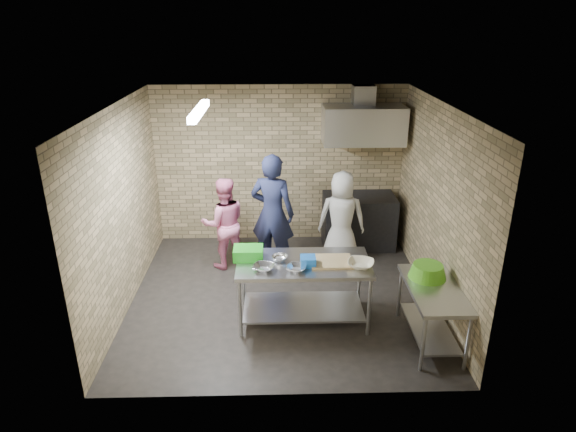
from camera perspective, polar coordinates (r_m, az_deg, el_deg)
The scene contains 26 objects.
floor at distance 7.21m, azimuth -0.76°, elevation -9.10°, with size 4.20×4.20×0.00m, color black.
ceiling at distance 6.25m, azimuth -0.89°, elevation 12.55°, with size 4.20×4.20×0.00m, color black.
back_wall at distance 8.51m, azimuth -1.01°, elevation 5.84°, with size 4.20×0.06×2.70m, color tan.
front_wall at distance 4.80m, azimuth -0.48°, elevation -7.75°, with size 4.20×0.06×2.70m, color tan.
left_wall at distance 6.91m, azimuth -18.50°, elevation 0.72°, with size 0.06×4.00×2.70m, color tan.
right_wall at distance 6.96m, azimuth 16.75°, elevation 1.07°, with size 0.06×4.00×2.70m, color tan.
prep_table at distance 6.50m, azimuth 1.75°, elevation -8.60°, with size 1.69×0.84×0.84m, color #A8A9AF.
side_counter at distance 6.36m, azimuth 16.11°, elevation -10.79°, with size 0.60×1.20×0.75m, color silver.
stove at distance 8.60m, azimuth 8.09°, elevation -0.58°, with size 1.20×0.70×0.90m, color black.
range_hood at distance 8.16m, azimuth 8.66°, elevation 10.31°, with size 1.30×0.60×0.60m, color silver.
hood_duct at distance 8.22m, azimuth 8.67°, elevation 13.59°, with size 0.35×0.30×0.30m, color #A5A8AD.
wall_shelf at distance 8.43m, azimuth 10.41°, elevation 9.33°, with size 0.80×0.20×0.04m, color #3F2B19.
fluorescent_fixture at distance 6.33m, azimuth -10.17°, elevation 11.78°, with size 0.10×1.25×0.08m, color white.
green_crate at distance 6.37m, azimuth -4.58°, elevation -4.26°, with size 0.37×0.28×0.15m, color #1B931B.
blue_tub at distance 6.18m, azimuth 2.32°, elevation -5.22°, with size 0.19×0.19×0.12m, color blue.
cutting_board at distance 6.30m, azimuth 5.00°, elevation -5.21°, with size 0.52×0.39×0.03m, color tan.
mixing_bowl_a at distance 6.09m, azimuth -2.82°, elevation -5.95°, with size 0.26×0.26×0.06m, color #AFB1B6.
mixing_bowl_b at distance 6.31m, azimuth -0.96°, elevation -4.87°, with size 0.20×0.20×0.06m, color silver.
mixing_bowl_c at distance 6.08m, azimuth 0.97°, elevation -6.02°, with size 0.24×0.24×0.06m, color silver.
ceramic_bowl at distance 6.22m, azimuth 8.36°, elevation -5.47°, with size 0.32×0.32×0.08m, color beige.
green_basin at distance 6.33m, azimuth 15.73°, elevation -6.08°, with size 0.46×0.46×0.17m, color #59C626, non-canonical shape.
bottle_red at distance 8.36m, azimuth 8.76°, elevation 10.10°, with size 0.07×0.07×0.18m, color #B22619.
bottle_green at distance 8.45m, azimuth 11.46°, elevation 9.94°, with size 0.06×0.06×0.15m, color green.
man_navy at distance 7.54m, azimuth -1.79°, elevation 0.28°, with size 0.68×0.45×1.87m, color #151736.
woman_pink at distance 7.76m, azimuth -7.34°, elevation -0.84°, with size 0.71×0.55×1.46m, color pink.
woman_white at distance 7.88m, azimuth 6.17°, elevation -0.23°, with size 0.74×0.48×1.52m, color white.
Camera 1 is at (-0.07, -6.16, 3.75)m, focal length 30.97 mm.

